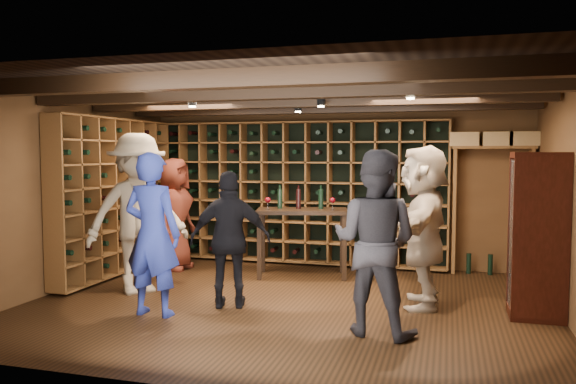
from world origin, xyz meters
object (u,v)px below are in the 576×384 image
(guest_red_floral, at_px, (174,214))
(guest_khaki, at_px, (138,213))
(guest_beige, at_px, (423,226))
(tasting_table, at_px, (302,218))
(man_blue_shirt, at_px, (152,234))
(display_cabinet, at_px, (537,239))
(man_grey_suit, at_px, (375,242))
(guest_woman_black, at_px, (230,240))

(guest_red_floral, relative_size, guest_khaki, 0.84)
(guest_beige, height_order, tasting_table, guest_beige)
(man_blue_shirt, xyz_separation_m, guest_beige, (2.81, 1.19, 0.04))
(display_cabinet, xyz_separation_m, man_blue_shirt, (-4.00, -1.05, 0.04))
(display_cabinet, distance_m, guest_khaki, 4.69)
(guest_red_floral, bearing_deg, display_cabinet, -101.27)
(man_blue_shirt, bearing_deg, guest_red_floral, -66.66)
(guest_red_floral, distance_m, guest_beige, 3.88)
(display_cabinet, height_order, guest_beige, guest_beige)
(man_blue_shirt, xyz_separation_m, guest_khaki, (-0.68, 0.84, 0.12))
(man_grey_suit, bearing_deg, guest_beige, -96.89)
(display_cabinet, height_order, man_blue_shirt, man_blue_shirt)
(display_cabinet, relative_size, guest_beige, 0.94)
(man_grey_suit, relative_size, guest_khaki, 0.89)
(man_grey_suit, relative_size, tasting_table, 1.29)
(man_grey_suit, relative_size, guest_red_floral, 1.06)
(guest_khaki, height_order, tasting_table, guest_khaki)
(man_blue_shirt, relative_size, guest_beige, 0.96)
(man_grey_suit, xyz_separation_m, guest_red_floral, (-3.32, 2.23, -0.05))
(guest_beige, bearing_deg, guest_red_floral, -106.40)
(man_grey_suit, xyz_separation_m, guest_khaki, (-3.08, 0.79, 0.11))
(guest_red_floral, height_order, guest_woman_black, guest_red_floral)
(man_blue_shirt, relative_size, guest_red_floral, 1.05)
(guest_red_floral, relative_size, guest_woman_black, 1.08)
(man_blue_shirt, distance_m, tasting_table, 2.56)
(guest_khaki, bearing_deg, guest_red_floral, 49.67)
(display_cabinet, bearing_deg, guest_khaki, -177.46)
(man_grey_suit, bearing_deg, guest_red_floral, -21.23)
(tasting_table, bearing_deg, display_cabinet, -37.06)
(guest_khaki, bearing_deg, guest_beige, -43.94)
(guest_khaki, relative_size, guest_beige, 1.08)
(display_cabinet, xyz_separation_m, guest_beige, (-1.19, 0.15, 0.07))
(guest_beige, bearing_deg, guest_khaki, -84.47)
(display_cabinet, bearing_deg, man_blue_shirt, -165.34)
(man_blue_shirt, distance_m, man_grey_suit, 2.40)
(display_cabinet, xyz_separation_m, guest_red_floral, (-4.92, 1.23, -0.01))
(man_grey_suit, bearing_deg, display_cabinet, -135.30)
(man_grey_suit, bearing_deg, man_blue_shirt, 13.68)
(man_blue_shirt, bearing_deg, guest_woman_black, -141.55)
(man_blue_shirt, height_order, guest_beige, guest_beige)
(guest_woman_black, distance_m, tasting_table, 1.84)
(display_cabinet, height_order, man_grey_suit, man_grey_suit)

